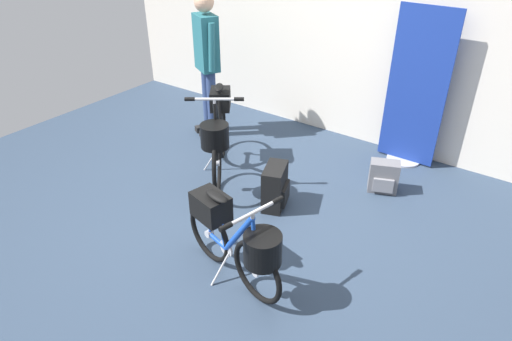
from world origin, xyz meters
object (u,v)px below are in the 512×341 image
object	(u,v)px
handbag_on_floor	(384,177)
backpack_on_floor	(275,187)
visitor_near_wall	(207,57)
folding_bike_foreground	(235,238)
floor_banner_stand	(415,98)
display_bike_left	(219,132)

from	to	relation	value
handbag_on_floor	backpack_on_floor	bearing A→B (deg)	-130.86
visitor_near_wall	backpack_on_floor	bearing A→B (deg)	-29.04
visitor_near_wall	folding_bike_foreground	bearing A→B (deg)	-45.04
visitor_near_wall	backpack_on_floor	size ratio (longest dim) A/B	4.00
backpack_on_floor	handbag_on_floor	world-z (taller)	backpack_on_floor
floor_banner_stand	visitor_near_wall	size ratio (longest dim) A/B	1.00
floor_banner_stand	backpack_on_floor	size ratio (longest dim) A/B	3.99
floor_banner_stand	display_bike_left	bearing A→B (deg)	-135.72
visitor_near_wall	floor_banner_stand	bearing A→B (deg)	17.97
display_bike_left	backpack_on_floor	xyz separation A→B (m)	(0.77, -0.13, -0.28)
display_bike_left	backpack_on_floor	distance (m)	0.83
floor_banner_stand	handbag_on_floor	distance (m)	0.92
visitor_near_wall	handbag_on_floor	world-z (taller)	visitor_near_wall
folding_bike_foreground	visitor_near_wall	xyz separation A→B (m)	(-1.82, 1.82, 0.54)
floor_banner_stand	display_bike_left	xyz separation A→B (m)	(-1.45, -1.41, -0.25)
folding_bike_foreground	display_bike_left	size ratio (longest dim) A/B	0.90
floor_banner_stand	handbag_on_floor	size ratio (longest dim) A/B	5.17
floor_banner_stand	backpack_on_floor	world-z (taller)	floor_banner_stand
handbag_on_floor	display_bike_left	bearing A→B (deg)	-155.03
folding_bike_foreground	visitor_near_wall	bearing A→B (deg)	134.96
display_bike_left	backpack_on_floor	size ratio (longest dim) A/B	2.80
display_bike_left	backpack_on_floor	bearing A→B (deg)	-9.87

